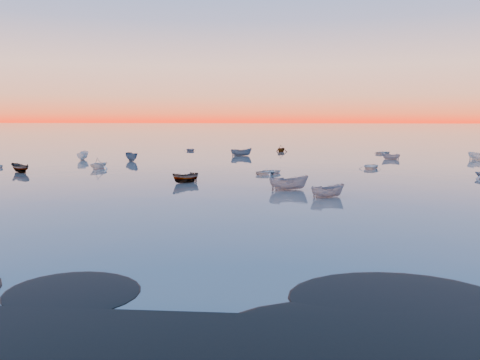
# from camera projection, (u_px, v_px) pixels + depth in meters

# --- Properties ---
(ground) EXTENTS (600.00, 600.00, 0.00)m
(ground) POSITION_uv_depth(u_px,v_px,m) (258.00, 146.00, 121.11)
(ground) COLOR #6A6059
(ground) RESTS_ON ground
(mud_lobes) EXTENTS (140.00, 6.00, 0.07)m
(mud_lobes) POSITION_uv_depth(u_px,v_px,m) (184.00, 294.00, 21.36)
(mud_lobes) COLOR black
(mud_lobes) RESTS_ON ground
(moored_fleet) EXTENTS (124.00, 58.00, 1.20)m
(moored_fleet) POSITION_uv_depth(u_px,v_px,m) (248.00, 166.00, 74.70)
(moored_fleet) COLOR white
(moored_fleet) RESTS_ON ground
(boat_near_center) EXTENTS (2.70, 4.65, 1.51)m
(boat_near_center) POSITION_uv_depth(u_px,v_px,m) (289.00, 190.00, 50.72)
(boat_near_center) COLOR slate
(boat_near_center) RESTS_ON ground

